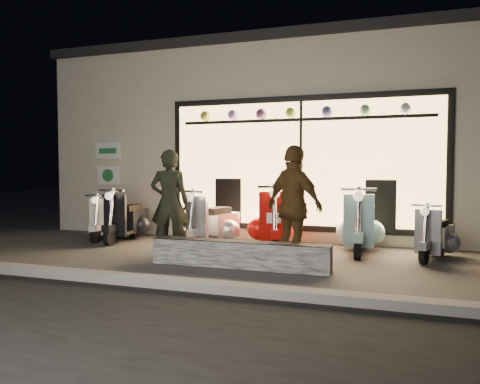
% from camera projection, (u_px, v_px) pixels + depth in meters
% --- Properties ---
extents(ground, '(40.00, 40.00, 0.00)m').
position_uv_depth(ground, '(228.00, 258.00, 7.61)').
color(ground, '#383533').
rests_on(ground, ground).
extents(kerb, '(40.00, 0.25, 0.12)m').
position_uv_depth(kerb, '(171.00, 283.00, 5.71)').
color(kerb, slate).
rests_on(kerb, ground).
extents(shop_building, '(10.20, 6.23, 4.20)m').
position_uv_depth(shop_building, '(294.00, 144.00, 12.20)').
color(shop_building, beige).
rests_on(shop_building, ground).
extents(graffiti_barrier, '(2.68, 0.28, 0.40)m').
position_uv_depth(graffiti_barrier, '(239.00, 255.00, 6.85)').
color(graffiti_barrier, black).
rests_on(graffiti_barrier, ground).
extents(scooter_silver, '(0.71, 1.45, 1.03)m').
position_uv_depth(scooter_silver, '(215.00, 224.00, 8.72)').
color(scooter_silver, black).
rests_on(scooter_silver, ground).
extents(scooter_red, '(0.85, 1.57, 1.13)m').
position_uv_depth(scooter_red, '(271.00, 223.00, 8.59)').
color(scooter_red, black).
rests_on(scooter_red, ground).
extents(scooter_black, '(0.50, 1.42, 1.02)m').
position_uv_depth(scooter_black, '(129.00, 220.00, 9.50)').
color(scooter_black, black).
rests_on(scooter_black, ground).
extents(scooter_cream, '(0.53, 1.27, 0.90)m').
position_uv_depth(scooter_cream, '(110.00, 221.00, 9.78)').
color(scooter_cream, black).
rests_on(scooter_cream, ground).
extents(scooter_blue, '(0.51, 1.53, 1.10)m').
position_uv_depth(scooter_blue, '(360.00, 226.00, 8.22)').
color(scooter_blue, black).
rests_on(scooter_blue, ground).
extents(scooter_grey, '(0.65, 1.22, 0.88)m').
position_uv_depth(scooter_grey, '(436.00, 237.00, 7.59)').
color(scooter_grey, black).
rests_on(scooter_grey, ground).
extents(man, '(0.74, 0.59, 1.78)m').
position_uv_depth(man, '(170.00, 202.00, 7.89)').
color(man, black).
rests_on(man, ground).
extents(woman, '(1.13, 0.95, 1.81)m').
position_uv_depth(woman, '(294.00, 207.00, 6.85)').
color(woman, brown).
rests_on(woman, ground).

